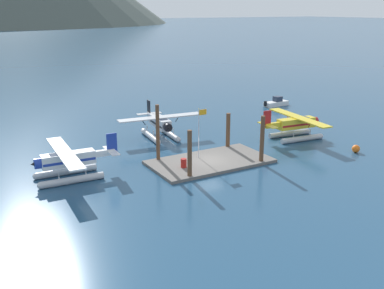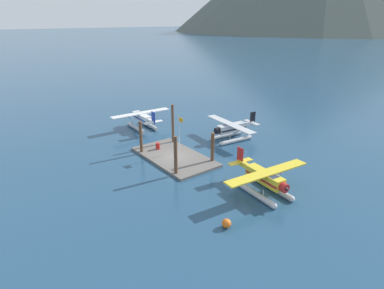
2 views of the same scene
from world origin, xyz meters
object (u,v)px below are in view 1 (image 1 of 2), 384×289
Objects in this scene: mooring_buoy at (356,149)px; seaplane_white_port_fwd at (68,163)px; seaplane_silver_bow_centre at (160,125)px; fuel_drum at (184,163)px; flagpole at (200,127)px; boat_white_open_east at (277,103)px; seaplane_yellow_stbd_fwd at (296,126)px.

seaplane_white_port_fwd is at bearing 165.12° from mooring_buoy.
fuel_drum is at bearing -104.84° from seaplane_silver_bow_centre.
fuel_drum is at bearing -148.34° from flagpole.
seaplane_white_port_fwd is 2.14× the size of boat_white_open_east.
fuel_drum reaches higher than mooring_buoy.
seaplane_white_port_fwd is 15.58m from seaplane_silver_bow_centre.
mooring_buoy is 0.08× the size of seaplane_white_port_fwd.
mooring_buoy is 7.71m from seaplane_yellow_stbd_fwd.
boat_white_open_east is at bearing 22.25° from seaplane_white_port_fwd.
flagpole is 0.50× the size of seaplane_yellow_stbd_fwd.
fuel_drum is 19.53m from mooring_buoy.
boat_white_open_east is (37.79, 15.46, -1.09)m from seaplane_white_port_fwd.
seaplane_yellow_stbd_fwd is (17.00, 2.82, 0.84)m from fuel_drum.
seaplane_silver_bow_centre is at bearing 148.54° from seaplane_yellow_stbd_fwd.
seaplane_silver_bow_centre is (-15.98, 15.91, 1.15)m from mooring_buoy.
mooring_buoy is 22.58m from seaplane_silver_bow_centre.
seaplane_yellow_stbd_fwd is at bearing 105.16° from mooring_buoy.
flagpole reaches higher than fuel_drum.
mooring_buoy is 30.30m from seaplane_white_port_fwd.
fuel_drum is (-2.89, -1.78, -2.85)m from flagpole.
mooring_buoy is at bearing -110.14° from boat_white_open_east.
boat_white_open_east reaches higher than mooring_buoy.
seaplane_silver_bow_centre is (0.12, 9.59, -2.02)m from flagpole.
flagpole is 4.43m from fuel_drum.
boat_white_open_east is (27.51, 18.69, -0.25)m from fuel_drum.
seaplane_yellow_stbd_fwd reaches higher than fuel_drum.
flagpole reaches higher than seaplane_yellow_stbd_fwd.
fuel_drum is at bearing -17.47° from seaplane_white_port_fwd.
seaplane_white_port_fwd is (-29.26, 7.77, 1.15)m from mooring_buoy.
flagpole is at bearing -90.75° from seaplane_silver_bow_centre.
fuel_drum is 0.08× the size of seaplane_silver_bow_centre.
fuel_drum is 0.08× the size of seaplane_white_port_fwd.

